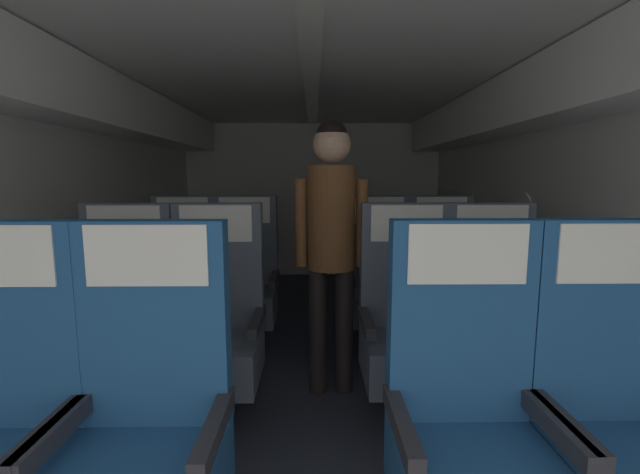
{
  "coord_description": "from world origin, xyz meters",
  "views": [
    {
      "loc": [
        0.02,
        0.26,
        1.31
      ],
      "look_at": [
        0.05,
        2.84,
        0.95
      ],
      "focal_mm": 23.83,
      "sensor_mm": 36.0,
      "label": 1
    }
  ],
  "objects_px": {
    "seat_c_left_aisle": "(245,285)",
    "seat_c_right_aisle": "(442,285)",
    "seat_a_right_window": "(469,433)",
    "seat_a_right_aisle": "(620,431)",
    "seat_c_left_window": "(182,285)",
    "seat_b_right_aisle": "(493,329)",
    "seat_b_right_window": "(407,329)",
    "seat_a_left_aisle": "(146,438)",
    "seat_b_left_aisle": "(216,330)",
    "flight_attendant": "(331,228)",
    "seat_b_left_window": "(124,331)",
    "seat_c_right_window": "(379,284)"
  },
  "relations": [
    {
      "from": "seat_b_right_aisle",
      "to": "seat_c_right_aisle",
      "type": "distance_m",
      "value": 0.98
    },
    {
      "from": "seat_b_left_window",
      "to": "flight_attendant",
      "type": "relative_size",
      "value": 0.72
    },
    {
      "from": "seat_a_left_aisle",
      "to": "seat_c_right_aisle",
      "type": "xyz_separation_m",
      "value": [
        1.53,
        1.94,
        0.0
      ]
    },
    {
      "from": "seat_b_right_aisle",
      "to": "seat_c_left_window",
      "type": "relative_size",
      "value": 1.0
    },
    {
      "from": "seat_c_right_aisle",
      "to": "seat_a_right_aisle",
      "type": "bearing_deg",
      "value": -89.81
    },
    {
      "from": "seat_b_left_aisle",
      "to": "flight_attendant",
      "type": "relative_size",
      "value": 0.72
    },
    {
      "from": "seat_a_left_aisle",
      "to": "seat_b_right_aisle",
      "type": "xyz_separation_m",
      "value": [
        1.52,
        0.97,
        0.0
      ]
    },
    {
      "from": "seat_a_right_aisle",
      "to": "seat_b_left_aisle",
      "type": "bearing_deg",
      "value": 148.25
    },
    {
      "from": "seat_a_right_window",
      "to": "seat_b_right_window",
      "type": "relative_size",
      "value": 1.0
    },
    {
      "from": "seat_b_right_window",
      "to": "seat_c_left_aisle",
      "type": "distance_m",
      "value": 1.43
    },
    {
      "from": "seat_c_left_aisle",
      "to": "seat_c_right_aisle",
      "type": "distance_m",
      "value": 1.53
    },
    {
      "from": "seat_c_right_window",
      "to": "seat_a_right_aisle",
      "type": "bearing_deg",
      "value": -75.58
    },
    {
      "from": "flight_attendant",
      "to": "seat_a_right_aisle",
      "type": "bearing_deg",
      "value": -36.78
    },
    {
      "from": "seat_a_right_window",
      "to": "seat_b_right_aisle",
      "type": "height_order",
      "value": "same"
    },
    {
      "from": "seat_c_right_aisle",
      "to": "seat_c_right_window",
      "type": "bearing_deg",
      "value": 179.05
    },
    {
      "from": "seat_a_right_aisle",
      "to": "seat_c_right_window",
      "type": "xyz_separation_m",
      "value": [
        -0.5,
        1.94,
        0.0
      ]
    },
    {
      "from": "seat_a_right_window",
      "to": "seat_b_left_window",
      "type": "bearing_deg",
      "value": 148.38
    },
    {
      "from": "seat_a_right_aisle",
      "to": "seat_c_left_aisle",
      "type": "xyz_separation_m",
      "value": [
        -1.54,
        1.93,
        0.0
      ]
    },
    {
      "from": "seat_b_right_aisle",
      "to": "seat_c_right_aisle",
      "type": "height_order",
      "value": "same"
    },
    {
      "from": "seat_b_right_aisle",
      "to": "flight_attendant",
      "type": "distance_m",
      "value": 1.06
    },
    {
      "from": "seat_a_right_window",
      "to": "seat_b_right_aisle",
      "type": "relative_size",
      "value": 1.0
    },
    {
      "from": "seat_b_left_window",
      "to": "seat_b_left_aisle",
      "type": "distance_m",
      "value": 0.5
    },
    {
      "from": "seat_a_left_aisle",
      "to": "seat_b_left_aisle",
      "type": "xyz_separation_m",
      "value": [
        0.0,
        0.97,
        0.0
      ]
    },
    {
      "from": "seat_a_left_aisle",
      "to": "flight_attendant",
      "type": "bearing_deg",
      "value": 62.54
    },
    {
      "from": "seat_b_right_aisle",
      "to": "seat_c_right_window",
      "type": "distance_m",
      "value": 1.1
    },
    {
      "from": "seat_a_right_aisle",
      "to": "seat_a_right_window",
      "type": "xyz_separation_m",
      "value": [
        -0.5,
        -0.0,
        0.0
      ]
    },
    {
      "from": "flight_attendant",
      "to": "seat_c_left_window",
      "type": "bearing_deg",
      "value": 164.47
    },
    {
      "from": "seat_a_right_window",
      "to": "seat_a_right_aisle",
      "type": "bearing_deg",
      "value": 0.3
    },
    {
      "from": "seat_a_left_aisle",
      "to": "flight_attendant",
      "type": "xyz_separation_m",
      "value": [
        0.64,
        1.23,
        0.52
      ]
    },
    {
      "from": "seat_b_left_window",
      "to": "flight_attendant",
      "type": "distance_m",
      "value": 1.28
    },
    {
      "from": "seat_a_right_window",
      "to": "seat_c_right_window",
      "type": "xyz_separation_m",
      "value": [
        -0.0,
        1.94,
        0.0
      ]
    },
    {
      "from": "flight_attendant",
      "to": "seat_b_left_aisle",
      "type": "bearing_deg",
      "value": -140.6
    },
    {
      "from": "seat_a_right_window",
      "to": "seat_c_right_aisle",
      "type": "xyz_separation_m",
      "value": [
        0.49,
        1.93,
        0.0
      ]
    },
    {
      "from": "seat_a_left_aisle",
      "to": "flight_attendant",
      "type": "height_order",
      "value": "flight_attendant"
    },
    {
      "from": "seat_a_left_aisle",
      "to": "seat_a_right_aisle",
      "type": "xyz_separation_m",
      "value": [
        1.54,
        0.02,
        0.0
      ]
    },
    {
      "from": "seat_c_right_aisle",
      "to": "seat_b_left_aisle",
      "type": "bearing_deg",
      "value": -147.48
    },
    {
      "from": "seat_b_right_aisle",
      "to": "seat_c_right_aisle",
      "type": "xyz_separation_m",
      "value": [
        0.01,
        0.98,
        0.0
      ]
    },
    {
      "from": "seat_b_right_window",
      "to": "seat_c_right_aisle",
      "type": "distance_m",
      "value": 1.09
    },
    {
      "from": "seat_c_left_window",
      "to": "seat_a_right_window",
      "type": "bearing_deg",
      "value": -51.74
    },
    {
      "from": "seat_b_right_aisle",
      "to": "flight_attendant",
      "type": "bearing_deg",
      "value": 163.19
    },
    {
      "from": "seat_b_left_aisle",
      "to": "seat_c_right_aisle",
      "type": "height_order",
      "value": "same"
    },
    {
      "from": "seat_a_right_window",
      "to": "seat_a_left_aisle",
      "type": "bearing_deg",
      "value": -179.32
    },
    {
      "from": "seat_c_left_window",
      "to": "seat_c_left_aisle",
      "type": "xyz_separation_m",
      "value": [
        0.48,
        -0.0,
        0.0
      ]
    },
    {
      "from": "seat_c_right_window",
      "to": "flight_attendant",
      "type": "bearing_deg",
      "value": -119.07
    },
    {
      "from": "seat_a_right_aisle",
      "to": "seat_b_right_window",
      "type": "xyz_separation_m",
      "value": [
        -0.49,
        0.95,
        0.0
      ]
    },
    {
      "from": "seat_b_right_window",
      "to": "seat_c_left_window",
      "type": "height_order",
      "value": "same"
    },
    {
      "from": "seat_c_right_window",
      "to": "flight_attendant",
      "type": "relative_size",
      "value": 0.72
    },
    {
      "from": "seat_a_left_aisle",
      "to": "seat_c_left_aisle",
      "type": "relative_size",
      "value": 1.0
    },
    {
      "from": "seat_b_right_aisle",
      "to": "seat_b_right_window",
      "type": "xyz_separation_m",
      "value": [
        -0.47,
        -0.0,
        0.0
      ]
    },
    {
      "from": "seat_b_right_window",
      "to": "seat_c_right_aisle",
      "type": "relative_size",
      "value": 1.0
    }
  ]
}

